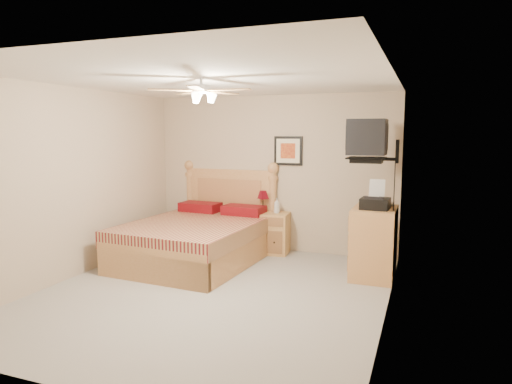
# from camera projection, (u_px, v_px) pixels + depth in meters

# --- Properties ---
(floor) EXTENTS (4.50, 4.50, 0.00)m
(floor) POSITION_uv_depth(u_px,v_px,m) (212.00, 293.00, 5.46)
(floor) COLOR gray
(floor) RESTS_ON ground
(ceiling) EXTENTS (4.00, 4.50, 0.04)m
(ceiling) POSITION_uv_depth(u_px,v_px,m) (209.00, 80.00, 5.13)
(ceiling) COLOR white
(ceiling) RESTS_ON ground
(wall_back) EXTENTS (4.00, 0.04, 2.50)m
(wall_back) POSITION_uv_depth(u_px,v_px,m) (272.00, 173.00, 7.38)
(wall_back) COLOR tan
(wall_back) RESTS_ON ground
(wall_front) EXTENTS (4.00, 0.04, 2.50)m
(wall_front) POSITION_uv_depth(u_px,v_px,m) (69.00, 227.00, 3.21)
(wall_front) COLOR tan
(wall_front) RESTS_ON ground
(wall_left) EXTENTS (0.04, 4.50, 2.50)m
(wall_left) POSITION_uv_depth(u_px,v_px,m) (74.00, 183.00, 5.99)
(wall_left) COLOR tan
(wall_left) RESTS_ON ground
(wall_right) EXTENTS (0.04, 4.50, 2.50)m
(wall_right) POSITION_uv_depth(u_px,v_px,m) (389.00, 198.00, 4.60)
(wall_right) COLOR tan
(wall_right) RESTS_ON ground
(bed) EXTENTS (1.83, 2.32, 1.44)m
(bed) POSITION_uv_depth(u_px,v_px,m) (195.00, 214.00, 6.69)
(bed) COLOR #B77F44
(bed) RESTS_ON ground
(nightstand) EXTENTS (0.64, 0.50, 0.65)m
(nightstand) POSITION_uv_depth(u_px,v_px,m) (270.00, 233.00, 7.26)
(nightstand) COLOR #B0803C
(nightstand) RESTS_ON ground
(table_lamp) EXTENTS (0.22, 0.22, 0.34)m
(table_lamp) POSITION_uv_depth(u_px,v_px,m) (263.00, 201.00, 7.28)
(table_lamp) COLOR #600712
(table_lamp) RESTS_ON nightstand
(lotion_bottle) EXTENTS (0.10, 0.10, 0.24)m
(lotion_bottle) POSITION_uv_depth(u_px,v_px,m) (277.00, 205.00, 7.19)
(lotion_bottle) COLOR silver
(lotion_bottle) RESTS_ON nightstand
(framed_picture) EXTENTS (0.46, 0.04, 0.46)m
(framed_picture) POSITION_uv_depth(u_px,v_px,m) (288.00, 151.00, 7.22)
(framed_picture) COLOR black
(framed_picture) RESTS_ON wall_back
(dresser) EXTENTS (0.55, 0.79, 0.93)m
(dresser) POSITION_uv_depth(u_px,v_px,m) (374.00, 242.00, 6.02)
(dresser) COLOR tan
(dresser) RESTS_ON ground
(fax_machine) EXTENTS (0.37, 0.39, 0.37)m
(fax_machine) POSITION_uv_depth(u_px,v_px,m) (375.00, 195.00, 5.84)
(fax_machine) COLOR black
(fax_machine) RESTS_ON dresser
(magazine_lower) EXTENTS (0.29, 0.33, 0.03)m
(magazine_lower) POSITION_uv_depth(u_px,v_px,m) (376.00, 204.00, 6.17)
(magazine_lower) COLOR beige
(magazine_lower) RESTS_ON dresser
(magazine_upper) EXTENTS (0.25, 0.31, 0.02)m
(magazine_upper) POSITION_uv_depth(u_px,v_px,m) (378.00, 203.00, 6.16)
(magazine_upper) COLOR gray
(magazine_upper) RESTS_ON magazine_lower
(wall_tv) EXTENTS (0.56, 0.46, 0.58)m
(wall_tv) POSITION_uv_depth(u_px,v_px,m) (379.00, 140.00, 5.85)
(wall_tv) COLOR black
(wall_tv) RESTS_ON wall_right
(ceiling_fan) EXTENTS (1.14, 1.14, 0.28)m
(ceiling_fan) POSITION_uv_depth(u_px,v_px,m) (201.00, 91.00, 4.96)
(ceiling_fan) COLOR silver
(ceiling_fan) RESTS_ON ceiling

